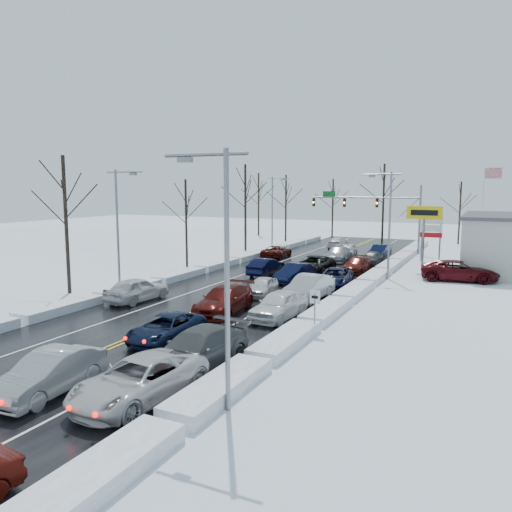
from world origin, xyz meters
The scene contains 44 objects.
ground centered at (0.00, 0.00, 0.00)m, with size 160.00×160.00×0.00m, color white.
road_surface centered at (0.00, 2.00, 0.01)m, with size 14.00×84.00×0.01m, color black.
snow_bank_left centered at (-7.60, 2.00, 0.00)m, with size 1.57×72.00×0.57m, color white.
snow_bank_right centered at (7.60, 2.00, 0.00)m, with size 1.57×72.00×0.57m, color white.
traffic_signal_mast centered at (3.45, 27.99, 5.48)m, with size 13.28×0.39×8.00m.
tires_plus_sign centered at (10.50, 15.99, 4.99)m, with size 3.20×0.34×6.00m.
used_vehicles_sign centered at (10.50, 22.00, 3.32)m, with size 2.20×0.22×4.65m.
speed_limit_sign centered at (8.20, -8.00, 1.63)m, with size 0.55×0.09×2.35m.
flagpole centered at (15.17, 30.00, 5.93)m, with size 1.87×1.20×10.00m.
streetlight_se centered at (8.30, -18.00, 5.31)m, with size 3.20×0.25×9.00m.
streetlight_ne centered at (8.30, 10.00, 5.31)m, with size 3.20×0.25×9.00m.
streetlight_sw centered at (-8.30, -4.00, 5.31)m, with size 3.20×0.25×9.00m.
streetlight_nw centered at (-8.30, 24.00, 5.31)m, with size 3.20×0.25×9.00m.
tree_left_b centered at (-11.50, -6.00, 6.99)m, with size 4.00×4.00×10.00m.
tree_left_c centered at (-10.50, 8.00, 5.94)m, with size 3.40×3.40×8.50m.
tree_left_d centered at (-11.20, 22.00, 7.33)m, with size 4.20×4.20×10.50m.
tree_left_e centered at (-10.80, 34.00, 6.64)m, with size 3.80×3.80×9.50m.
tree_far_a centered at (-18.00, 40.00, 6.99)m, with size 4.00×4.00×10.00m.
tree_far_b centered at (-6.00, 41.00, 6.29)m, with size 3.60×3.60×9.00m.
tree_far_c centered at (2.00, 39.00, 7.68)m, with size 4.40×4.40×11.00m.
tree_far_d centered at (12.00, 40.50, 5.94)m, with size 3.40×3.40×8.50m.
queued_car_1 centered at (1.78, -19.71, 0.00)m, with size 1.68×4.82×1.59m, color #A1A3A8.
queued_car_2 centered at (1.87, -12.48, 0.00)m, with size 2.25×4.88×1.35m, color black.
queued_car_3 centered at (1.69, -6.20, 0.00)m, with size 2.31×5.68×1.65m, color #480C09.
queued_car_4 centered at (1.70, -0.70, 0.00)m, with size 1.59×3.95×1.35m, color silver.
queued_car_5 centered at (1.93, 5.15, 0.00)m, with size 1.61×4.63×1.53m, color black.
queued_car_6 centered at (1.91, 9.72, 0.00)m, with size 2.65×5.74×1.60m, color black.
queued_car_7 centered at (1.68, 18.09, 0.00)m, with size 2.15×5.28×1.53m, color gray.
queued_car_8 centered at (1.68, 22.26, 0.00)m, with size 1.72×4.28×1.46m, color silver.
queued_car_10 centered at (5.20, -18.70, 0.00)m, with size 2.59×5.62×1.56m, color silver.
queued_car_11 centered at (5.31, -14.97, 0.00)m, with size 2.31×5.69×1.65m, color #414446.
queued_car_12 centered at (5.28, -5.98, 0.00)m, with size 1.98×4.93×1.68m, color white.
queued_car_13 centered at (5.17, -0.51, 0.00)m, with size 1.82×5.22×1.72m, color #A6A9AE.
queued_car_14 centered at (5.41, 4.85, 0.00)m, with size 2.37×5.13×1.43m, color black.
queued_car_15 centered at (5.23, 12.19, 0.00)m, with size 1.91×4.69×1.36m, color #4F100A.
queued_car_16 centered at (5.45, 17.37, 0.00)m, with size 1.59×3.95×1.35m, color #3F4144.
queued_car_17 centered at (5.20, 22.39, 0.00)m, with size 1.55×4.44×1.46m, color black.
oncoming_car_0 centered at (-1.58, 7.15, 0.00)m, with size 1.61×4.62×1.52m, color black.
oncoming_car_1 centered at (-5.18, 17.81, 0.00)m, with size 2.24×4.86×1.35m, color #490E09.
oncoming_car_2 centered at (-1.60, 29.24, 0.00)m, with size 1.99×4.90×1.42m, color silver.
oncoming_car_3 centered at (-5.22, -6.02, 0.00)m, with size 1.98×4.92×1.68m, color silver.
parked_car_0 centered at (14.04, 11.68, 0.00)m, with size 2.83×6.14×1.71m, color #46090F.
parked_car_1 centered at (16.86, 15.46, 0.00)m, with size 2.32×5.71×1.66m, color #45474B.
parked_car_2 centered at (15.07, 20.82, 0.00)m, with size 1.74×4.33×1.48m, color black.
Camera 1 is at (16.58, -32.47, 7.72)m, focal length 35.00 mm.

